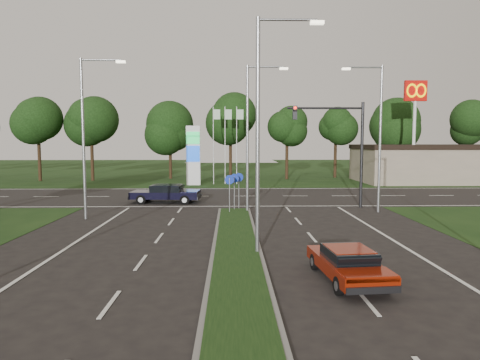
{
  "coord_description": "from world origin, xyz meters",
  "views": [
    {
      "loc": [
        -0.23,
        -10.27,
        4.37
      ],
      "look_at": [
        0.31,
        14.17,
        2.2
      ],
      "focal_mm": 32.0,
      "sensor_mm": 36.0,
      "label": 1
    }
  ],
  "objects": [
    {
      "name": "gas_pylon",
      "position": [
        -3.79,
        33.05,
        3.2
      ],
      "size": [
        5.8,
        1.26,
        8.0
      ],
      "color": "silver",
      "rests_on": "ground"
    },
    {
      "name": "streetlight_right_far",
      "position": [
        8.8,
        16.0,
        5.08
      ],
      "size": [
        2.53,
        0.22,
        9.0
      ],
      "rotation": [
        0.0,
        0.0,
        3.14
      ],
      "color": "gray",
      "rests_on": "ground"
    },
    {
      "name": "verge_far",
      "position": [
        0.0,
        55.0,
        0.0
      ],
      "size": [
        160.0,
        50.0,
        0.02
      ],
      "primitive_type": "cube",
      "color": "black",
      "rests_on": "ground"
    },
    {
      "name": "streetlight_median_near",
      "position": [
        1.0,
        6.0,
        5.08
      ],
      "size": [
        2.53,
        0.22,
        9.0
      ],
      "color": "gray",
      "rests_on": "ground"
    },
    {
      "name": "red_sedan",
      "position": [
        3.47,
        2.84,
        0.57
      ],
      "size": [
        1.92,
        4.0,
        1.07
      ],
      "rotation": [
        0.0,
        0.0,
        0.09
      ],
      "color": "maroon",
      "rests_on": "ground"
    },
    {
      "name": "cross_road",
      "position": [
        0.0,
        24.0,
        0.0
      ],
      "size": [
        160.0,
        12.0,
        0.02
      ],
      "primitive_type": "cube",
      "color": "black",
      "rests_on": "ground"
    },
    {
      "name": "streetlight_left_far",
      "position": [
        -8.3,
        14.0,
        5.08
      ],
      "size": [
        2.53,
        0.22,
        9.0
      ],
      "color": "gray",
      "rests_on": "ground"
    },
    {
      "name": "median_kerb",
      "position": [
        0.0,
        4.0,
        0.06
      ],
      "size": [
        2.0,
        26.0,
        0.12
      ],
      "primitive_type": "cube",
      "color": "slate",
      "rests_on": "ground"
    },
    {
      "name": "traffic_signal",
      "position": [
        7.19,
        18.0,
        4.65
      ],
      "size": [
        5.1,
        0.42,
        7.0
      ],
      "color": "black",
      "rests_on": "ground"
    },
    {
      "name": "mcdonalds_sign",
      "position": [
        18.0,
        31.97,
        7.99
      ],
      "size": [
        2.2,
        0.47,
        10.4
      ],
      "color": "silver",
      "rests_on": "ground"
    },
    {
      "name": "navy_sedan",
      "position": [
        -4.89,
        20.35,
        0.71
      ],
      "size": [
        4.96,
        2.32,
        1.33
      ],
      "rotation": [
        0.0,
        0.0,
        1.5
      ],
      "color": "black",
      "rests_on": "ground"
    },
    {
      "name": "streetlight_median_far",
      "position": [
        1.0,
        16.0,
        5.08
      ],
      "size": [
        2.53,
        0.22,
        9.0
      ],
      "color": "gray",
      "rests_on": "ground"
    },
    {
      "name": "ground",
      "position": [
        0.0,
        0.0,
        0.0
      ],
      "size": [
        160.0,
        160.0,
        0.0
      ],
      "primitive_type": "plane",
      "color": "black",
      "rests_on": "ground"
    },
    {
      "name": "median_signs",
      "position": [
        0.0,
        16.4,
        1.71
      ],
      "size": [
        1.16,
        1.76,
        2.38
      ],
      "color": "gray",
      "rests_on": "ground"
    },
    {
      "name": "commercial_building",
      "position": [
        22.0,
        36.0,
        2.0
      ],
      "size": [
        16.0,
        9.0,
        4.0
      ],
      "primitive_type": "cube",
      "color": "gray",
      "rests_on": "ground"
    },
    {
      "name": "treeline_far",
      "position": [
        0.1,
        39.93,
        6.83
      ],
      "size": [
        6.0,
        6.0,
        9.9
      ],
      "color": "black",
      "rests_on": "ground"
    }
  ]
}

